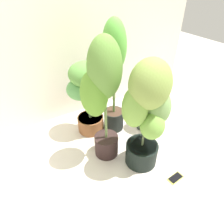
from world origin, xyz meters
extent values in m
plane|color=silver|center=(0.00, 0.00, 0.00)|extent=(8.00, 8.00, 0.00)
cube|color=silver|center=(0.00, 0.86, 1.00)|extent=(3.20, 0.01, 2.00)
cylinder|color=brown|center=(0.07, 0.47, 0.08)|extent=(0.26, 0.26, 0.16)
cylinder|color=#462B23|center=(0.07, 0.47, 0.15)|extent=(0.24, 0.24, 0.02)
cylinder|color=#637C4C|center=(0.07, 0.47, 0.43)|extent=(0.03, 0.03, 0.53)
ellipsoid|color=#5A933F|center=(0.07, 0.47, 0.63)|extent=(0.44, 0.45, 0.23)
ellipsoid|color=#5B9E52|center=(0.01, 0.49, 0.49)|extent=(0.29, 0.28, 0.19)
ellipsoid|color=#5E9A41|center=(0.14, 0.45, 0.47)|extent=(0.32, 0.32, 0.20)
ellipsoid|color=#629F3E|center=(0.08, 0.42, 0.37)|extent=(0.21, 0.22, 0.14)
cylinder|color=black|center=(0.29, 0.37, 0.10)|extent=(0.20, 0.20, 0.21)
cylinder|color=#463024|center=(0.29, 0.37, 0.20)|extent=(0.19, 0.19, 0.02)
cylinder|color=#5B753D|center=(0.29, 0.37, 0.58)|extent=(0.03, 0.03, 0.74)
ellipsoid|color=#5AA93E|center=(0.29, 0.37, 0.86)|extent=(0.24, 0.27, 0.44)
ellipsoid|color=#62A447|center=(0.22, 0.40, 0.67)|extent=(0.22, 0.24, 0.37)
cylinder|color=#30201E|center=(0.05, 0.10, 0.10)|extent=(0.21, 0.21, 0.19)
cylinder|color=#403220|center=(0.05, 0.10, 0.19)|extent=(0.19, 0.19, 0.02)
cylinder|color=olive|center=(0.05, 0.10, 0.55)|extent=(0.02, 0.02, 0.72)
ellipsoid|color=#5E8B38|center=(0.05, 0.10, 0.82)|extent=(0.35, 0.35, 0.46)
ellipsoid|color=#629A30|center=(-0.04, 0.12, 0.64)|extent=(0.24, 0.26, 0.37)
cylinder|color=black|center=(0.26, -0.13, 0.10)|extent=(0.27, 0.27, 0.20)
cylinder|color=#41291D|center=(0.26, -0.13, 0.19)|extent=(0.25, 0.25, 0.02)
cylinder|color=#647246|center=(0.26, -0.13, 0.51)|extent=(0.02, 0.02, 0.63)
ellipsoid|color=olive|center=(0.26, -0.13, 0.75)|extent=(0.36, 0.33, 0.36)
ellipsoid|color=#79A842|center=(0.16, -0.11, 0.59)|extent=(0.28, 0.28, 0.32)
ellipsoid|color=#769E55|center=(0.33, -0.16, 0.56)|extent=(0.20, 0.22, 0.29)
ellipsoid|color=#77AB44|center=(0.27, -0.20, 0.45)|extent=(0.26, 0.26, 0.23)
cube|color=#CFCB51|center=(0.39, -0.43, 0.00)|extent=(0.15, 0.08, 0.01)
cube|color=black|center=(0.39, -0.43, 0.01)|extent=(0.12, 0.06, 0.00)
cylinder|color=#212728|center=(0.58, 0.21, 0.01)|extent=(0.18, 0.18, 0.03)
cylinder|color=#A69BA0|center=(0.58, 0.21, 0.09)|extent=(0.02, 0.02, 0.12)
sphere|color=#A69BA0|center=(0.58, 0.21, 0.26)|extent=(0.30, 0.30, 0.23)
camera|label=1|loc=(-0.55, -0.98, 1.36)|focal=31.22mm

